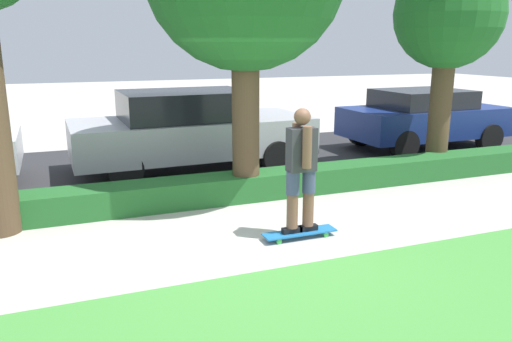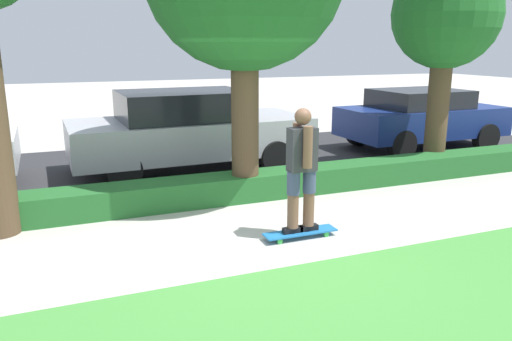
{
  "view_description": "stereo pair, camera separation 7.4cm",
  "coord_description": "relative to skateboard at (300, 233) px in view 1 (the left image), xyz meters",
  "views": [
    {
      "loc": [
        -2.23,
        -5.66,
        2.41
      ],
      "look_at": [
        0.18,
        0.6,
        0.72
      ],
      "focal_mm": 35.0,
      "sensor_mm": 36.0,
      "label": 1
    },
    {
      "loc": [
        -2.3,
        -5.64,
        2.41
      ],
      "look_at": [
        0.18,
        0.6,
        0.72
      ],
      "focal_mm": 35.0,
      "sensor_mm": 36.0,
      "label": 2
    }
  ],
  "objects": [
    {
      "name": "tree_far",
      "position": [
        4.03,
        2.22,
        2.8
      ],
      "size": [
        1.98,
        1.98,
        3.95
      ],
      "color": "brown",
      "rests_on": "ground_plane"
    },
    {
      "name": "ground_plane",
      "position": [
        -0.45,
        0.26,
        -0.07
      ],
      "size": [
        60.0,
        60.0,
        0.0
      ],
      "primitive_type": "plane",
      "color": "#BCB7AD"
    },
    {
      "name": "skateboard",
      "position": [
        0.0,
        0.0,
        0.0
      ],
      "size": [
        0.97,
        0.24,
        0.09
      ],
      "color": "#1E6BAD",
      "rests_on": "ground_plane"
    },
    {
      "name": "street_asphalt",
      "position": [
        -0.45,
        4.46,
        -0.07
      ],
      "size": [
        18.46,
        5.0,
        0.01
      ],
      "color": "#2D2D30",
      "rests_on": "ground_plane"
    },
    {
      "name": "parked_car_middle",
      "position": [
        -0.38,
        4.16,
        0.73
      ],
      "size": [
        4.69,
        2.14,
        1.55
      ],
      "rotation": [
        0.0,
        0.0,
        0.03
      ],
      "color": "#B7B7BC",
      "rests_on": "ground_plane"
    },
    {
      "name": "hedge_row",
      "position": [
        -0.45,
        1.86,
        0.13
      ],
      "size": [
        18.46,
        0.6,
        0.41
      ],
      "color": "#236028",
      "rests_on": "ground_plane"
    },
    {
      "name": "parked_car_rear",
      "position": [
        5.26,
        4.13,
        0.68
      ],
      "size": [
        3.88,
        1.93,
        1.4
      ],
      "rotation": [
        0.0,
        0.0,
        0.02
      ],
      "color": "navy",
      "rests_on": "ground_plane"
    },
    {
      "name": "skater_person",
      "position": [
        -0.0,
        0.0,
        0.86
      ],
      "size": [
        0.48,
        0.41,
        1.58
      ],
      "color": "black",
      "rests_on": "skateboard"
    }
  ]
}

